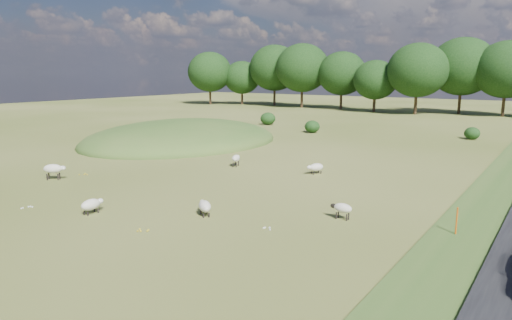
{
  "coord_description": "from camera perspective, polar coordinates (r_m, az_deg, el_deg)",
  "views": [
    {
      "loc": [
        17.83,
        -18.85,
        6.33
      ],
      "look_at": [
        2.0,
        4.0,
        1.0
      ],
      "focal_mm": 32.0,
      "sensor_mm": 36.0,
      "label": 1
    }
  ],
  "objects": [
    {
      "name": "shrubs",
      "position": [
        51.85,
        8.01,
        4.51
      ],
      "size": [
        24.77,
        5.87,
        1.52
      ],
      "color": "black",
      "rests_on": "ground"
    },
    {
      "name": "treeline",
      "position": [
        76.65,
        20.8,
        10.34
      ],
      "size": [
        96.28,
        14.66,
        11.7
      ],
      "color": "black",
      "rests_on": "ground"
    },
    {
      "name": "sheep_3",
      "position": [
        29.89,
        -23.99,
        -1.02
      ],
      "size": [
        1.29,
        1.13,
        0.95
      ],
      "rotation": [
        0.0,
        0.0,
        0.66
      ],
      "color": "beige",
      "rests_on": "ground"
    },
    {
      "name": "sheep_0",
      "position": [
        20.72,
        -6.45,
        -5.75
      ],
      "size": [
        1.17,
        1.01,
        0.69
      ],
      "rotation": [
        0.0,
        0.0,
        2.5
      ],
      "color": "beige",
      "rests_on": "ground"
    },
    {
      "name": "ground",
      "position": [
        43.21,
        9.96,
        2.27
      ],
      "size": [
        160.0,
        160.0,
        0.0
      ],
      "primitive_type": "plane",
      "color": "#44541A",
      "rests_on": "ground"
    },
    {
      "name": "sheep_4",
      "position": [
        22.14,
        -19.88,
        -5.25
      ],
      "size": [
        0.58,
        1.21,
        0.69
      ],
      "rotation": [
        0.0,
        0.0,
        1.63
      ],
      "color": "beige",
      "rests_on": "ground"
    },
    {
      "name": "mound",
      "position": [
        43.37,
        -9.23,
        2.32
      ],
      "size": [
        16.0,
        20.0,
        4.0
      ],
      "primitive_type": "ellipsoid",
      "color": "#33561E",
      "rests_on": "ground"
    },
    {
      "name": "sheep_2",
      "position": [
        31.25,
        -2.52,
        0.21
      ],
      "size": [
        0.78,
        1.16,
        0.8
      ],
      "rotation": [
        0.0,
        0.0,
        1.94
      ],
      "color": "beige",
      "rests_on": "ground"
    },
    {
      "name": "marker_post",
      "position": [
        19.56,
        23.77,
        -7.13
      ],
      "size": [
        0.06,
        0.06,
        1.2
      ],
      "primitive_type": "cylinder",
      "color": "#D8590C",
      "rests_on": "ground"
    },
    {
      "name": "sheep_5",
      "position": [
        20.39,
        10.71,
        -5.93
      ],
      "size": [
        1.0,
        0.45,
        0.73
      ],
      "rotation": [
        0.0,
        0.0,
        3.15
      ],
      "color": "beige",
      "rests_on": "ground"
    },
    {
      "name": "sheep_1",
      "position": [
        29.17,
        7.48,
        -0.9
      ],
      "size": [
        0.92,
        1.22,
        0.68
      ],
      "rotation": [
        0.0,
        0.0,
        4.22
      ],
      "color": "beige",
      "rests_on": "ground"
    }
  ]
}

